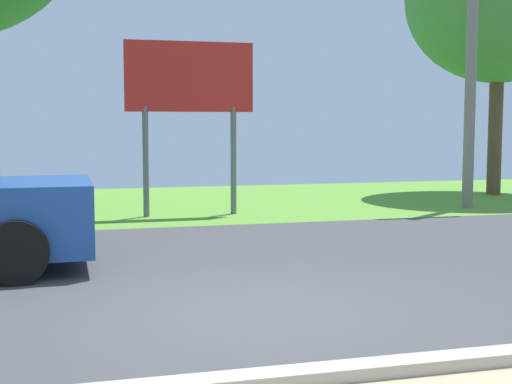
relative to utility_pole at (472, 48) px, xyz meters
The scene contains 3 objects.
ground_plane 8.93m from the utility_pole, 147.98° to the right, with size 40.00×22.00×0.20m.
utility_pole is the anchor object (origin of this frame).
roadside_billboard 6.26m from the utility_pole, behind, with size 2.60×0.12×3.50m.
Camera 1 is at (-1.76, -6.80, 1.88)m, focal length 50.37 mm.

